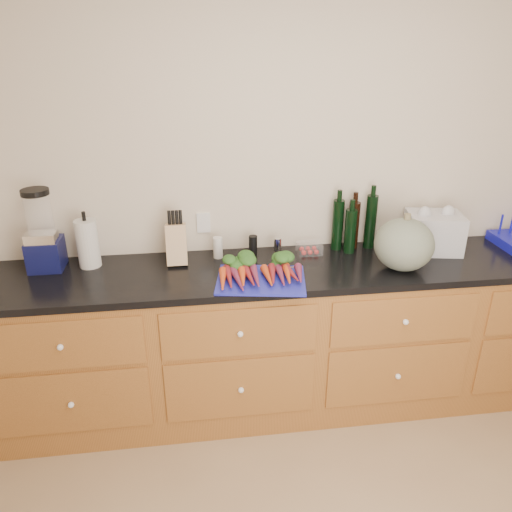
{
  "coord_description": "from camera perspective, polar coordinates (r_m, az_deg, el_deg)",
  "views": [
    {
      "loc": [
        -0.66,
        -1.22,
        2.13
      ],
      "look_at": [
        -0.34,
        1.2,
        1.06
      ],
      "focal_mm": 35.0,
      "sensor_mm": 36.0,
      "label": 1
    }
  ],
  "objects": [
    {
      "name": "squash",
      "position": [
        2.86,
        16.56,
        1.28
      ],
      "size": [
        0.33,
        0.33,
        0.29
      ],
      "primitive_type": "ellipsoid",
      "color": "#596454",
      "rests_on": "countertop"
    },
    {
      "name": "cabinets",
      "position": [
        3.09,
        6.05,
        -9.32
      ],
      "size": [
        3.6,
        0.64,
        0.9
      ],
      "color": "brown",
      "rests_on": "ground"
    },
    {
      "name": "countertop",
      "position": [
        2.87,
        6.43,
        -1.4
      ],
      "size": [
        3.64,
        0.62,
        0.04
      ],
      "primitive_type": "cube",
      "color": "black",
      "rests_on": "cabinets"
    },
    {
      "name": "bottles",
      "position": [
        3.07,
        11.07,
        3.45
      ],
      "size": [
        0.27,
        0.14,
        0.33
      ],
      "color": "black",
      "rests_on": "countertop"
    },
    {
      "name": "cutting_board",
      "position": [
        2.66,
        0.56,
        -2.74
      ],
      "size": [
        0.52,
        0.42,
        0.01
      ],
      "primitive_type": "cube",
      "rotation": [
        0.0,
        0.0,
        -0.17
      ],
      "color": "#2025B1",
      "rests_on": "countertop"
    },
    {
      "name": "knife_block",
      "position": [
        2.87,
        -9.07,
        1.36
      ],
      "size": [
        0.11,
        0.11,
        0.23
      ],
      "primitive_type": "cube",
      "color": "tan",
      "rests_on": "countertop"
    },
    {
      "name": "wall_back",
      "position": [
        3.03,
        5.31,
        7.72
      ],
      "size": [
        4.1,
        0.05,
        2.6
      ],
      "primitive_type": "cube",
      "color": "beige",
      "rests_on": "ground"
    },
    {
      "name": "blender_appliance",
      "position": [
        2.97,
        -23.22,
        2.22
      ],
      "size": [
        0.18,
        0.18,
        0.46
      ],
      "color": "#0D1040",
      "rests_on": "countertop"
    },
    {
      "name": "tomato_box",
      "position": [
        3.0,
        6.09,
        0.91
      ],
      "size": [
        0.14,
        0.11,
        0.07
      ],
      "primitive_type": "cube",
      "color": "white",
      "rests_on": "countertop"
    },
    {
      "name": "grinder_pepper",
      "position": [
        2.94,
        -0.34,
        1.17
      ],
      "size": [
        0.05,
        0.05,
        0.12
      ],
      "primitive_type": "cylinder",
      "color": "black",
      "rests_on": "countertop"
    },
    {
      "name": "grinder_salt",
      "position": [
        2.93,
        -4.38,
        0.97
      ],
      "size": [
        0.05,
        0.05,
        0.13
      ],
      "primitive_type": "cylinder",
      "color": "silver",
      "rests_on": "countertop"
    },
    {
      "name": "canister_chrome",
      "position": [
        2.97,
        2.48,
        1.12
      ],
      "size": [
        0.05,
        0.05,
        0.1
      ],
      "primitive_type": "cylinder",
      "color": "silver",
      "rests_on": "countertop"
    },
    {
      "name": "paper_towel",
      "position": [
        2.94,
        -18.68,
        1.35
      ],
      "size": [
        0.12,
        0.12,
        0.27
      ],
      "primitive_type": "cylinder",
      "color": "silver",
      "rests_on": "countertop"
    },
    {
      "name": "carrots",
      "position": [
        2.68,
        0.44,
        -1.71
      ],
      "size": [
        0.45,
        0.33,
        0.06
      ],
      "color": "#E1491A",
      "rests_on": "cutting_board"
    },
    {
      "name": "grocery_bag",
      "position": [
        3.19,
        19.61,
        2.57
      ],
      "size": [
        0.36,
        0.31,
        0.23
      ],
      "primitive_type": null,
      "rotation": [
        0.0,
        0.0,
        -0.19
      ],
      "color": "silver",
      "rests_on": "countertop"
    }
  ]
}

